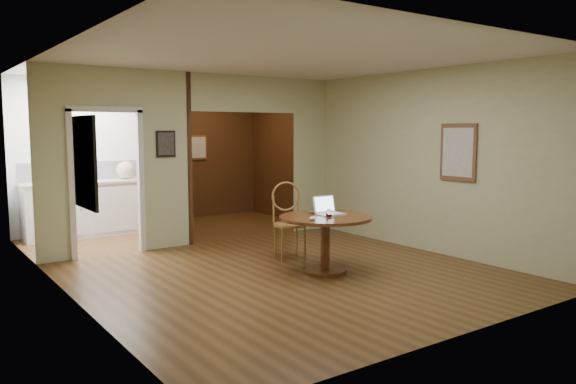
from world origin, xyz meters
TOP-DOWN VIEW (x-y plane):
  - floor at (0.00, 0.00)m, footprint 5.00×5.00m
  - room_shell at (-0.47, 3.10)m, footprint 5.20×7.50m
  - dining_table at (0.42, -0.10)m, footprint 1.17×1.17m
  - chair at (0.50, 0.83)m, footprint 0.57×0.57m
  - open_laptop at (0.56, 0.02)m, footprint 0.34×0.29m
  - closed_laptop at (0.54, 0.12)m, footprint 0.37×0.27m
  - mouse at (0.09, -0.27)m, footprint 0.13×0.10m
  - wine_glass at (0.42, -0.18)m, footprint 0.09×0.09m
  - pen at (0.36, -0.29)m, footprint 0.13×0.04m
  - kitchen_cabinet at (-1.35, 4.20)m, footprint 2.06×0.60m
  - grocery_bag at (-0.64, 4.20)m, footprint 0.37×0.34m

SIDE VIEW (x-z plane):
  - floor at x=0.00m, z-range 0.00..0.00m
  - kitchen_cabinet at x=-1.35m, z-range 0.00..0.94m
  - dining_table at x=0.42m, z-range 0.18..0.91m
  - chair at x=0.50m, z-range 0.06..1.14m
  - pen at x=0.36m, z-range 0.73..0.74m
  - closed_laptop at x=0.54m, z-range 0.73..0.76m
  - mouse at x=0.09m, z-range 0.73..0.78m
  - wine_glass at x=0.42m, z-range 0.73..0.83m
  - open_laptop at x=0.56m, z-range 0.68..0.91m
  - grocery_bag at x=-0.64m, z-range 0.94..1.26m
  - room_shell at x=-0.47m, z-range -1.21..3.79m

